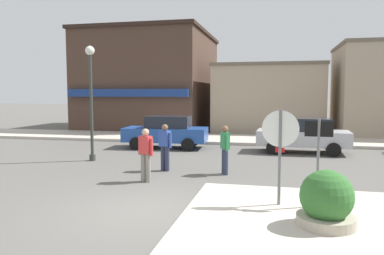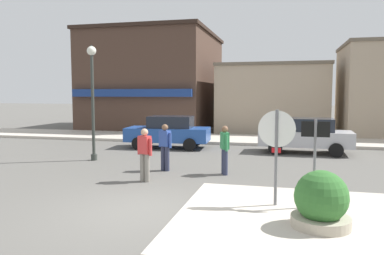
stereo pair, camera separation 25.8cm
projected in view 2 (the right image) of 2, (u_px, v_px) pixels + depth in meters
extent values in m
plane|color=#5B5954|center=(144.00, 210.00, 8.51)|extent=(160.00, 160.00, 0.00)
cube|color=beige|center=(337.00, 224.00, 7.40)|extent=(6.40, 4.80, 0.15)
cube|color=beige|center=(228.00, 139.00, 21.27)|extent=(80.00, 4.00, 0.15)
cylinder|color=slate|center=(276.00, 161.00, 8.33)|extent=(0.07, 0.07, 2.30)
cylinder|color=red|center=(277.00, 129.00, 8.29)|extent=(0.76, 0.05, 0.76)
cylinder|color=white|center=(277.00, 129.00, 8.27)|extent=(0.82, 0.05, 0.82)
cube|color=red|center=(276.00, 150.00, 8.32)|extent=(0.20, 0.02, 0.11)
cylinder|color=slate|center=(314.00, 167.00, 8.17)|extent=(0.06, 0.06, 2.10)
cube|color=black|center=(316.00, 129.00, 8.11)|extent=(0.60, 0.05, 0.34)
cube|color=white|center=(315.00, 129.00, 8.11)|extent=(0.54, 0.04, 0.29)
cube|color=black|center=(315.00, 129.00, 8.12)|extent=(0.34, 0.03, 0.08)
cylinder|color=#ADA38E|center=(320.00, 225.00, 7.04)|extent=(1.10, 1.10, 0.35)
sphere|color=#336B2D|center=(321.00, 197.00, 6.99)|extent=(1.00, 1.00, 1.00)
cylinder|color=#333833|center=(93.00, 108.00, 14.73)|extent=(0.12, 0.12, 4.20)
cylinder|color=#333833|center=(94.00, 157.00, 14.91)|extent=(0.24, 0.24, 0.24)
sphere|color=white|center=(92.00, 51.00, 14.53)|extent=(0.36, 0.36, 0.36)
cone|color=#333833|center=(91.00, 47.00, 14.52)|extent=(0.32, 0.32, 0.18)
cube|color=#234C9E|center=(168.00, 134.00, 18.26)|extent=(4.10, 1.96, 0.66)
cube|color=#1E232D|center=(171.00, 122.00, 18.18)|extent=(2.17, 1.53, 0.56)
cylinder|color=black|center=(138.00, 143.00, 17.68)|extent=(0.61, 0.22, 0.60)
cylinder|color=black|center=(149.00, 139.00, 19.34)|extent=(0.61, 0.22, 0.60)
cylinder|color=black|center=(190.00, 145.00, 17.24)|extent=(0.61, 0.22, 0.60)
cylinder|color=black|center=(196.00, 140.00, 18.91)|extent=(0.61, 0.22, 0.60)
cube|color=#B7B7BC|center=(305.00, 138.00, 16.67)|extent=(4.07, 1.87, 0.66)
cube|color=#1E232D|center=(309.00, 125.00, 16.57)|extent=(2.14, 1.48, 0.56)
cylinder|color=black|center=(275.00, 148.00, 16.24)|extent=(0.61, 0.21, 0.60)
cylinder|color=black|center=(278.00, 143.00, 17.86)|extent=(0.61, 0.21, 0.60)
cylinder|color=black|center=(336.00, 150.00, 15.54)|extent=(0.61, 0.21, 0.60)
cylinder|color=black|center=(333.00, 145.00, 17.17)|extent=(0.61, 0.21, 0.60)
cylinder|color=#2D334C|center=(163.00, 158.00, 12.92)|extent=(0.16, 0.16, 0.85)
cylinder|color=#2D334C|center=(167.00, 159.00, 12.81)|extent=(0.16, 0.16, 0.85)
cube|color=#3351A8|center=(165.00, 138.00, 12.80)|extent=(0.42, 0.34, 0.54)
sphere|color=brown|center=(165.00, 127.00, 12.77)|extent=(0.22, 0.22, 0.22)
cylinder|color=#3351A8|center=(160.00, 139.00, 12.94)|extent=(0.12, 0.12, 0.52)
cylinder|color=#3351A8|center=(170.00, 140.00, 12.67)|extent=(0.12, 0.12, 0.52)
cylinder|color=#2D334C|center=(225.00, 162.00, 12.16)|extent=(0.16, 0.16, 0.85)
cylinder|color=#2D334C|center=(224.00, 161.00, 12.34)|extent=(0.16, 0.16, 0.85)
cube|color=#338C51|center=(225.00, 141.00, 12.18)|extent=(0.35, 0.42, 0.54)
sphere|color=brown|center=(225.00, 129.00, 12.15)|extent=(0.22, 0.22, 0.22)
cylinder|color=#338C51|center=(227.00, 143.00, 11.96)|extent=(0.12, 0.12, 0.52)
cylinder|color=#338C51|center=(223.00, 141.00, 12.41)|extent=(0.12, 0.12, 0.52)
cylinder|color=gray|center=(143.00, 167.00, 11.33)|extent=(0.16, 0.16, 0.85)
cylinder|color=gray|center=(147.00, 168.00, 11.22)|extent=(0.16, 0.16, 0.85)
cube|color=#D13838|center=(145.00, 145.00, 11.21)|extent=(0.41, 0.33, 0.54)
sphere|color=tan|center=(144.00, 132.00, 11.18)|extent=(0.22, 0.22, 0.22)
cylinder|color=#D13838|center=(139.00, 146.00, 11.35)|extent=(0.12, 0.12, 0.52)
cylinder|color=#D13838|center=(150.00, 147.00, 11.09)|extent=(0.12, 0.12, 0.52)
cube|color=#473328|center=(156.00, 83.00, 29.28)|extent=(8.74, 9.86, 7.00)
cube|color=navy|center=(130.00, 93.00, 24.43)|extent=(8.30, 0.40, 0.50)
cube|color=#2E211A|center=(156.00, 36.00, 28.95)|extent=(9.00, 10.16, 0.24)
cube|color=tan|center=(273.00, 100.00, 27.01)|extent=(7.17, 7.82, 4.43)
cube|color=#685B4C|center=(273.00, 67.00, 26.80)|extent=(7.32, 7.97, 0.20)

